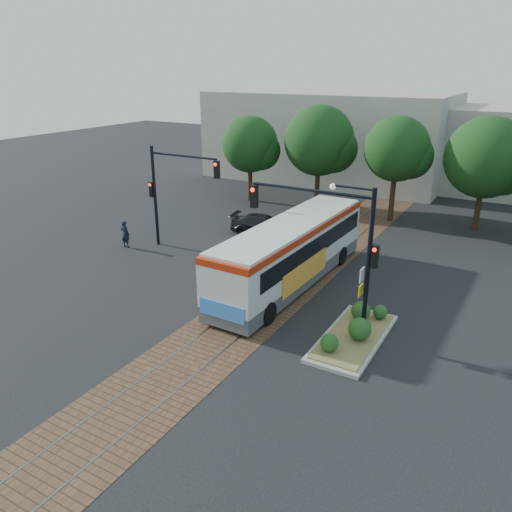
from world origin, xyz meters
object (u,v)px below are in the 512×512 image
Objects in this scene: signal_pole_left at (169,184)px; officer at (125,234)px; signal_pole_main at (339,237)px; city_bus at (292,250)px; traffic_island at (355,331)px; parked_car at (264,225)px.

signal_pole_left is 3.66× the size of officer.
signal_pole_main is 1.00× the size of signal_pole_left.
signal_pole_main reaches higher than signal_pole_left.
signal_pole_left is 4.16m from officer.
city_bus reaches higher than traffic_island.
signal_pole_main is 15.48m from officer.
officer is (-15.67, 3.53, 0.49)m from traffic_island.
signal_pole_main is at bearing -21.45° from signal_pole_left.
city_bus is 2.74× the size of parked_car.
signal_pole_left reaches higher than officer.
city_bus is at bearing 179.39° from officer.
officer is at bearing 126.94° from parked_car.
city_bus is 6.13m from traffic_island.
officer is (-11.01, -0.17, -0.96)m from city_bus.
city_bus is at bearing -149.55° from parked_car.
parked_car reaches higher than traffic_island.
traffic_island is 0.87× the size of signal_pole_left.
signal_pole_left is 6.86m from parked_car.
traffic_island is at bearing -36.78° from city_bus.
traffic_island is (4.66, -3.70, -1.45)m from city_bus.
signal_pole_left is at bearing 134.74° from parked_car.
city_bus is at bearing 135.74° from signal_pole_main.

